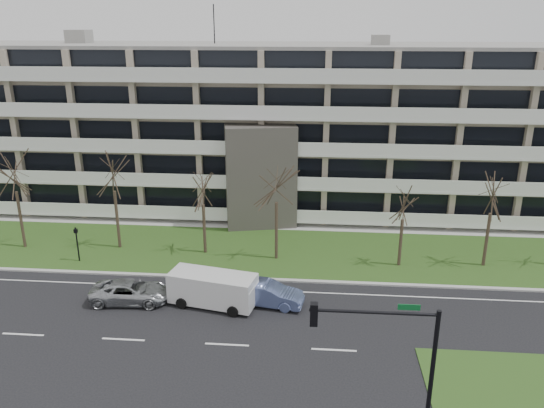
# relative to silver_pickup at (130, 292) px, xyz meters

# --- Properties ---
(ground) EXTENTS (160.00, 160.00, 0.00)m
(ground) POSITION_rel_silver_pickup_xyz_m (7.01, -4.30, -0.70)
(ground) COLOR black
(ground) RESTS_ON ground
(grass_verge) EXTENTS (90.00, 10.00, 0.06)m
(grass_verge) POSITION_rel_silver_pickup_xyz_m (7.01, 8.70, -0.67)
(grass_verge) COLOR #314E1A
(grass_verge) RESTS_ON ground
(curb) EXTENTS (90.00, 0.35, 0.12)m
(curb) POSITION_rel_silver_pickup_xyz_m (7.01, 3.70, -0.64)
(curb) COLOR #B2B2AD
(curb) RESTS_ON ground
(sidewalk) EXTENTS (90.00, 2.00, 0.08)m
(sidewalk) POSITION_rel_silver_pickup_xyz_m (7.01, 14.20, -0.66)
(sidewalk) COLOR #B2B2AD
(sidewalk) RESTS_ON ground
(grass_median) EXTENTS (7.00, 5.00, 0.06)m
(grass_median) POSITION_rel_silver_pickup_xyz_m (21.01, -6.30, -0.67)
(grass_median) COLOR #314E1A
(grass_median) RESTS_ON ground
(lane_edge_line) EXTENTS (90.00, 0.12, 0.01)m
(lane_edge_line) POSITION_rel_silver_pickup_xyz_m (7.01, 2.20, -0.70)
(lane_edge_line) COLOR white
(lane_edge_line) RESTS_ON ground
(apartment_building) EXTENTS (60.50, 15.10, 18.75)m
(apartment_building) POSITION_rel_silver_pickup_xyz_m (7.00, 21.02, 6.91)
(apartment_building) COLOR tan
(apartment_building) RESTS_ON ground
(silver_pickup) EXTENTS (5.20, 2.65, 1.41)m
(silver_pickup) POSITION_rel_silver_pickup_xyz_m (0.00, 0.00, 0.00)
(silver_pickup) COLOR #ABAFB3
(silver_pickup) RESTS_ON ground
(blue_sedan) EXTENTS (4.85, 2.34, 1.53)m
(blue_sedan) POSITION_rel_silver_pickup_xyz_m (8.84, 0.38, 0.06)
(blue_sedan) COLOR #6A7BB8
(blue_sedan) RESTS_ON ground
(white_van) EXTENTS (5.82, 3.13, 2.14)m
(white_van) POSITION_rel_silver_pickup_xyz_m (5.47, 0.06, 0.58)
(white_van) COLOR silver
(white_van) RESTS_ON ground
(traffic_signal) EXTENTS (5.47, 0.38, 6.33)m
(traffic_signal) POSITION_rel_silver_pickup_xyz_m (15.11, -10.16, 3.39)
(traffic_signal) COLOR black
(traffic_signal) RESTS_ON ground
(pedestrian_signal) EXTENTS (0.29, 0.24, 2.77)m
(pedestrian_signal) POSITION_rel_silver_pickup_xyz_m (-5.96, 5.58, 1.06)
(pedestrian_signal) COLOR black
(pedestrian_signal) RESTS_ON ground
(tree_1) EXTENTS (4.20, 4.20, 8.40)m
(tree_1) POSITION_rel_silver_pickup_xyz_m (-11.47, 7.80, 5.83)
(tree_1) COLOR #382B21
(tree_1) RESTS_ON ground
(tree_2) EXTENTS (4.27, 4.27, 8.53)m
(tree_2) POSITION_rel_silver_pickup_xyz_m (-3.82, 8.39, 5.93)
(tree_2) COLOR #382B21
(tree_2) RESTS_ON ground
(tree_3) EXTENTS (3.57, 3.57, 7.15)m
(tree_3) POSITION_rel_silver_pickup_xyz_m (3.23, 7.98, 4.85)
(tree_3) COLOR #382B21
(tree_3) RESTS_ON ground
(tree_4) EXTENTS (4.08, 4.08, 8.17)m
(tree_4) POSITION_rel_silver_pickup_xyz_m (8.89, 7.36, 5.65)
(tree_4) COLOR #382B21
(tree_4) RESTS_ON ground
(tree_5) EXTENTS (3.26, 3.26, 6.52)m
(tree_5) POSITION_rel_silver_pickup_xyz_m (18.09, 6.93, 4.36)
(tree_5) COLOR #382B21
(tree_5) RESTS_ON ground
(tree_6) EXTENTS (3.72, 3.72, 7.45)m
(tree_6) POSITION_rel_silver_pickup_xyz_m (24.35, 7.44, 5.08)
(tree_6) COLOR #382B21
(tree_6) RESTS_ON ground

